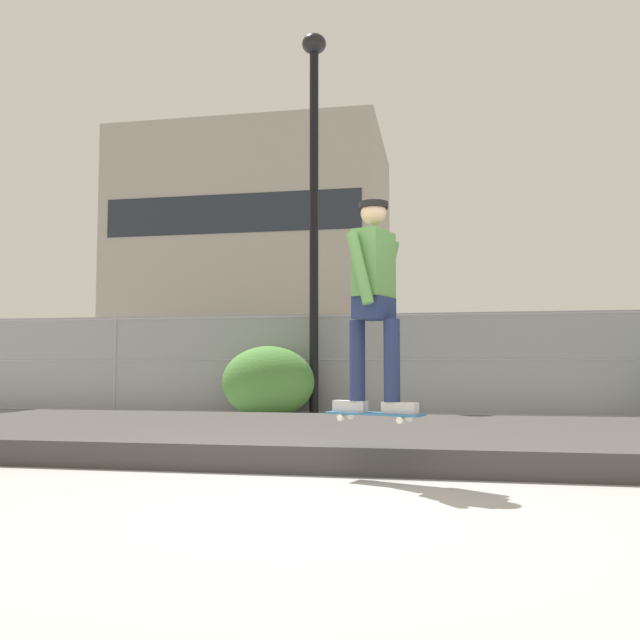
% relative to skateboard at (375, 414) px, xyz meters
% --- Properties ---
extents(ground_plane, '(120.00, 120.00, 0.00)m').
position_rel_skateboard_xyz_m(ground_plane, '(-0.27, -1.13, -0.53)').
color(ground_plane, gray).
extents(gravel_berm, '(10.69, 3.87, 0.24)m').
position_rel_skateboard_xyz_m(gravel_berm, '(-0.27, 2.09, -0.41)').
color(gravel_berm, '#3D3A38').
rests_on(gravel_berm, ground_plane).
extents(skateboard, '(0.82, 0.47, 0.07)m').
position_rel_skateboard_xyz_m(skateboard, '(0.00, 0.00, 0.00)').
color(skateboard, '#2D608C').
extents(skater, '(0.71, 0.62, 1.72)m').
position_rel_skateboard_xyz_m(skater, '(0.00, 0.00, 0.99)').
color(skater, '#B2ADA8').
rests_on(skater, skateboard).
extents(chain_fence, '(21.66, 0.06, 1.85)m').
position_rel_skateboard_xyz_m(chain_fence, '(-0.27, 6.57, 0.41)').
color(chain_fence, gray).
rests_on(chain_fence, ground_plane).
extents(street_lamp, '(0.44, 0.44, 6.96)m').
position_rel_skateboard_xyz_m(street_lamp, '(-1.68, 6.19, 3.79)').
color(street_lamp, black).
rests_on(street_lamp, ground_plane).
extents(parked_car_near, '(4.52, 2.18, 1.66)m').
position_rel_skateboard_xyz_m(parked_car_near, '(-6.01, 9.82, 0.31)').
color(parked_car_near, '#474C54').
rests_on(parked_car_near, ground_plane).
extents(parked_car_mid, '(4.51, 2.18, 1.66)m').
position_rel_skateboard_xyz_m(parked_car_mid, '(0.66, 9.53, 0.31)').
color(parked_car_mid, navy).
rests_on(parked_car_mid, ground_plane).
extents(library_building, '(18.20, 12.69, 16.93)m').
position_rel_skateboard_xyz_m(library_building, '(-12.49, 40.65, 7.94)').
color(library_building, gray).
rests_on(library_building, ground_plane).
extents(shrub_left, '(1.62, 1.33, 1.25)m').
position_rel_skateboard_xyz_m(shrub_left, '(-2.44, 5.92, 0.10)').
color(shrub_left, '#477F38').
rests_on(shrub_left, ground_plane).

